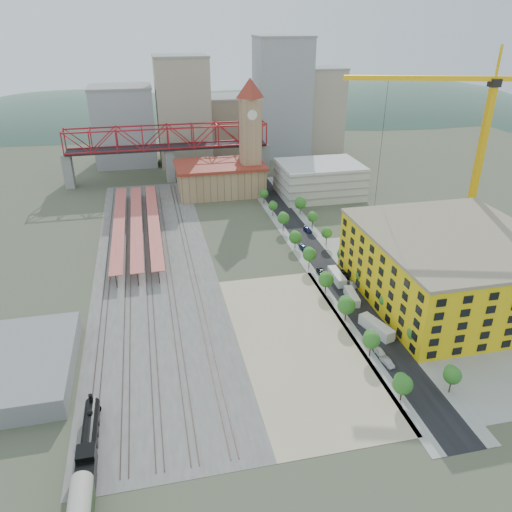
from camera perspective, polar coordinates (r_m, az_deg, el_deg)
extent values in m
plane|color=#474C38|center=(147.95, 2.78, -2.67)|extent=(400.00, 400.00, 0.00)
cube|color=#605E59|center=(159.16, -11.52, -1.01)|extent=(36.00, 165.00, 0.06)
cube|color=tan|center=(121.39, 4.84, -9.83)|extent=(28.00, 67.00, 0.06)
cube|color=black|center=(165.05, 6.79, 0.37)|extent=(12.00, 170.00, 0.06)
cube|color=gray|center=(163.43, 4.97, 0.19)|extent=(3.00, 170.00, 0.04)
cube|color=gray|center=(166.84, 8.58, 0.55)|extent=(3.00, 170.00, 0.04)
cube|color=gray|center=(149.90, 21.77, -4.26)|extent=(50.00, 90.00, 0.06)
cube|color=#382B23|center=(159.87, -16.78, -1.47)|extent=(0.12, 160.00, 0.18)
cube|color=#382B23|center=(159.74, -16.27, -1.42)|extent=(0.12, 160.00, 0.18)
cube|color=#382B23|center=(159.40, -14.64, -1.27)|extent=(0.12, 160.00, 0.18)
cube|color=#382B23|center=(159.32, -14.13, -1.22)|extent=(0.12, 160.00, 0.18)
cube|color=#382B23|center=(159.15, -12.50, -1.06)|extent=(0.12, 160.00, 0.18)
cube|color=#382B23|center=(159.12, -11.98, -1.01)|extent=(0.12, 160.00, 0.18)
cube|color=#382B23|center=(159.13, -10.35, -0.86)|extent=(0.12, 160.00, 0.18)
cube|color=#382B23|center=(159.16, -9.83, -0.81)|extent=(0.12, 160.00, 0.18)
cube|color=#382B23|center=(159.39, -7.84, -0.62)|extent=(0.12, 160.00, 0.18)
cube|color=#382B23|center=(159.48, -7.33, -0.57)|extent=(0.12, 160.00, 0.18)
cube|color=#DA5354|center=(183.09, -15.39, 3.60)|extent=(4.00, 80.00, 0.25)
cylinder|color=black|center=(183.83, -15.31, 3.02)|extent=(0.24, 0.24, 4.00)
cube|color=#DA5354|center=(182.80, -13.51, 3.78)|extent=(4.00, 80.00, 0.25)
cylinder|color=black|center=(183.54, -13.45, 3.20)|extent=(0.24, 0.24, 4.00)
cube|color=#DA5354|center=(182.71, -11.64, 3.96)|extent=(4.00, 80.00, 0.25)
cylinder|color=black|center=(183.45, -11.58, 3.38)|extent=(0.24, 0.24, 4.00)
cube|color=tan|center=(219.04, -4.11, 8.69)|extent=(36.00, 22.00, 12.00)
cube|color=maroon|center=(217.20, -4.16, 10.33)|extent=(38.00, 24.00, 1.20)
cube|color=tan|center=(215.60, -0.65, 12.34)|extent=(8.00, 8.00, 40.00)
pyramid|color=maroon|center=(210.76, -0.69, 19.75)|extent=(12.00, 12.00, 8.00)
cylinder|color=white|center=(208.79, -0.43, 15.81)|extent=(4.00, 0.30, 4.00)
cube|color=silver|center=(217.20, 7.25, 8.68)|extent=(34.00, 26.00, 14.00)
cube|color=gray|center=(241.13, -20.65, 9.09)|extent=(4.00, 6.00, 15.00)
cube|color=gray|center=(244.88, 0.93, 10.99)|extent=(4.00, 6.00, 15.00)
cube|color=gray|center=(238.81, -9.81, 10.22)|extent=(4.00, 6.00, 15.00)
cube|color=black|center=(236.81, -9.95, 12.08)|extent=(90.00, 9.00, 1.00)
cube|color=yellow|center=(144.25, 21.35, -1.33)|extent=(44.00, 50.00, 18.00)
cube|color=gray|center=(140.48, 21.96, 2.08)|extent=(44.60, 50.60, 0.80)
cube|color=gray|center=(121.07, -25.31, -11.31)|extent=(22.00, 32.00, 5.00)
cube|color=#9EA0A3|center=(270.24, -14.84, 14.09)|extent=(30.00, 25.00, 38.00)
cube|color=#B2A58C|center=(264.64, -8.31, 15.97)|extent=(26.00, 22.00, 52.00)
cube|color=gray|center=(284.58, -2.85, 14.63)|extent=(24.00, 24.00, 30.00)
cube|color=#9EA0A3|center=(277.95, 3.00, 17.50)|extent=(28.00, 22.00, 60.00)
cube|color=#B2A58C|center=(291.10, 7.44, 16.12)|extent=(22.00, 20.00, 44.00)
cube|color=brown|center=(292.72, -5.98, 14.45)|extent=(20.00, 20.00, 26.00)
ellipsoid|color=#4C6B59|center=(411.76, -18.09, 4.96)|extent=(396.00, 216.00, 180.00)
ellipsoid|color=#4C6B59|center=(424.76, -1.38, 3.43)|extent=(484.00, 264.00, 220.00)
ellipsoid|color=#4C6B59|center=(454.06, 13.73, 7.16)|extent=(418.00, 228.00, 190.00)
cylinder|color=black|center=(101.06, -18.44, -18.13)|extent=(2.80, 13.43, 2.80)
cube|color=black|center=(95.77, -18.79, -21.02)|extent=(3.13, 3.36, 3.58)
cylinder|color=black|center=(103.88, -18.37, -15.20)|extent=(0.78, 0.78, 1.79)
sphere|color=black|center=(101.73, -18.46, -16.67)|extent=(1.12, 1.12, 1.12)
cone|color=black|center=(107.78, -18.01, -15.99)|extent=(2.91, 1.79, 2.91)
cube|color=black|center=(92.88, -18.99, -23.55)|extent=(3.13, 6.72, 3.13)
cube|color=yellow|center=(172.88, 23.90, 8.66)|extent=(1.84, 1.84, 51.62)
cube|color=black|center=(167.88, 25.61, 17.42)|extent=(2.87, 2.87, 2.29)
cube|color=yellow|center=(161.17, 18.13, 18.76)|extent=(42.33, 13.16, 1.38)
cube|color=yellow|center=(167.36, 26.01, 19.34)|extent=(0.57, 0.57, 9.18)
cube|color=silver|center=(127.14, 13.62, -7.99)|extent=(5.19, 10.41, 2.75)
cube|color=silver|center=(127.27, 13.59, -7.93)|extent=(5.64, 10.65, 2.82)
cube|color=silver|center=(139.21, 10.90, -4.57)|extent=(3.23, 8.89, 2.38)
cube|color=silver|center=(148.27, 9.23, -2.35)|extent=(2.70, 9.80, 2.67)
imported|color=white|center=(120.09, 14.02, -10.66)|extent=(1.97, 4.38, 1.46)
imported|color=gray|center=(117.62, 14.77, -11.66)|extent=(2.03, 4.41, 1.40)
imported|color=black|center=(151.30, 7.54, -1.89)|extent=(2.50, 5.12, 1.40)
imported|color=#1A324B|center=(166.39, 5.50, 0.92)|extent=(2.46, 5.03, 1.41)
imported|color=silver|center=(127.40, 15.17, -8.45)|extent=(2.45, 4.60, 1.49)
imported|color=#97969B|center=(146.15, 10.91, -3.24)|extent=(1.46, 4.05, 1.33)
imported|color=black|center=(151.29, 9.99, -2.07)|extent=(3.09, 5.47, 1.44)
imported|color=navy|center=(180.82, 5.92, 3.00)|extent=(2.39, 4.91, 1.38)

